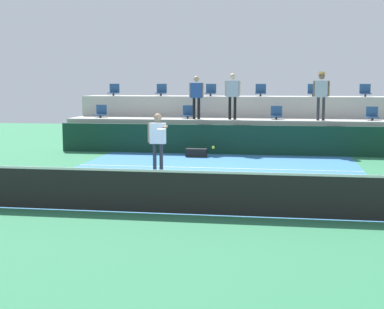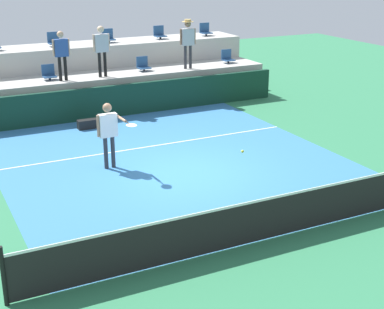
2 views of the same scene
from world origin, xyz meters
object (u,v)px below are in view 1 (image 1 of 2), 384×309
at_px(stadium_chair_upper_mid_right, 261,91).
at_px(tennis_ball, 213,147).
at_px(stadium_chair_upper_mid_left, 211,91).
at_px(spectator_with_hat, 321,90).
at_px(stadium_chair_lower_far_left, 101,112).
at_px(stadium_chair_upper_left, 161,91).
at_px(stadium_chair_lower_left, 188,113).
at_px(stadium_chair_lower_far_right, 372,115).
at_px(spectator_leaning_on_rail, 233,91).
at_px(stadium_chair_upper_far_right, 365,91).
at_px(stadium_chair_lower_right, 276,114).
at_px(equipment_bag, 196,153).
at_px(stadium_chair_upper_right, 313,91).
at_px(spectator_in_grey, 196,93).
at_px(stadium_chair_upper_far_left, 114,91).
at_px(tennis_player, 158,136).

height_order(stadium_chair_upper_mid_right, tennis_ball, stadium_chair_upper_mid_right).
bearing_deg(stadium_chair_upper_mid_left, spectator_with_hat, -26.00).
xyz_separation_m(stadium_chair_lower_far_left, stadium_chair_upper_left, (2.15, 1.80, 0.85)).
relative_size(stadium_chair_lower_left, stadium_chair_lower_far_right, 1.00).
relative_size(stadium_chair_lower_left, spectator_leaning_on_rail, 0.29).
relative_size(stadium_chair_upper_far_right, spectator_leaning_on_rail, 0.29).
distance_m(stadium_chair_upper_left, tennis_ball, 11.72).
xyz_separation_m(stadium_chair_lower_right, spectator_with_hat, (1.66, -0.38, 0.92)).
bearing_deg(stadium_chair_upper_mid_right, stadium_chair_lower_far_left, -164.34).
height_order(stadium_chair_lower_far_left, stadium_chair_lower_far_right, same).
relative_size(spectator_leaning_on_rail, equipment_bag, 2.34).
relative_size(stadium_chair_lower_right, stadium_chair_upper_right, 1.00).
height_order(stadium_chair_lower_right, stadium_chair_upper_right, stadium_chair_upper_right).
relative_size(stadium_chair_upper_right, spectator_in_grey, 0.31).
height_order(spectator_leaning_on_rail, tennis_ball, spectator_leaning_on_rail).
height_order(stadium_chair_lower_left, spectator_in_grey, spectator_in_grey).
bearing_deg(spectator_in_grey, equipment_bag, -81.30).
relative_size(stadium_chair_lower_far_right, stadium_chair_upper_right, 1.00).
bearing_deg(tennis_ball, stadium_chair_upper_far_left, 117.49).
bearing_deg(stadium_chair_upper_mid_right, spectator_with_hat, -42.77).
bearing_deg(stadium_chair_lower_right, equipment_bag, -141.66).
xyz_separation_m(stadium_chair_upper_mid_right, equipment_bag, (-2.12, -4.03, -2.16)).
distance_m(stadium_chair_lower_right, stadium_chair_upper_mid_right, 2.11).
relative_size(stadium_chair_upper_far_left, spectator_with_hat, 0.28).
relative_size(stadium_chair_lower_left, stadium_chair_upper_far_left, 1.00).
distance_m(stadium_chair_upper_far_left, stadium_chair_upper_far_right, 10.65).
relative_size(stadium_chair_upper_left, tennis_player, 0.29).
bearing_deg(stadium_chair_lower_far_right, stadium_chair_lower_left, 180.00).
height_order(stadium_chair_lower_left, stadium_chair_upper_left, stadium_chair_upper_left).
bearing_deg(stadium_chair_upper_far_right, stadium_chair_upper_mid_left, 180.00).
xyz_separation_m(tennis_player, spectator_with_hat, (5.05, 5.63, 1.29)).
height_order(stadium_chair_lower_far_left, equipment_bag, stadium_chair_lower_far_left).
height_order(spectator_in_grey, spectator_with_hat, spectator_with_hat).
distance_m(stadium_chair_lower_far_right, stadium_chair_upper_left, 8.80).
bearing_deg(spectator_leaning_on_rail, stadium_chair_lower_far_left, 175.96).
distance_m(stadium_chair_lower_far_right, stadium_chair_upper_mid_left, 6.72).
bearing_deg(stadium_chair_upper_far_left, spectator_leaning_on_rail, -21.98).
xyz_separation_m(stadium_chair_upper_far_right, spectator_leaning_on_rail, (-5.24, -2.18, 0.02)).
bearing_deg(stadium_chair_upper_right, stadium_chair_lower_left, -160.07).
bearing_deg(tennis_ball, stadium_chair_upper_mid_right, 86.74).
xyz_separation_m(stadium_chair_upper_left, stadium_chair_upper_mid_left, (2.16, 0.00, 0.00)).
relative_size(stadium_chair_upper_left, stadium_chair_upper_far_right, 1.00).
relative_size(stadium_chair_lower_right, spectator_with_hat, 0.28).
relative_size(stadium_chair_lower_far_right, stadium_chair_upper_mid_left, 1.00).
height_order(stadium_chair_upper_mid_right, tennis_player, stadium_chair_upper_mid_right).
distance_m(tennis_player, tennis_ball, 3.87).
xyz_separation_m(stadium_chair_lower_left, stadium_chair_lower_right, (3.50, 0.00, 0.00)).
bearing_deg(stadium_chair_lower_right, spectator_leaning_on_rail, -167.17).
relative_size(stadium_chair_upper_far_right, tennis_player, 0.29).
bearing_deg(stadium_chair_lower_far_right, spectator_with_hat, -168.80).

